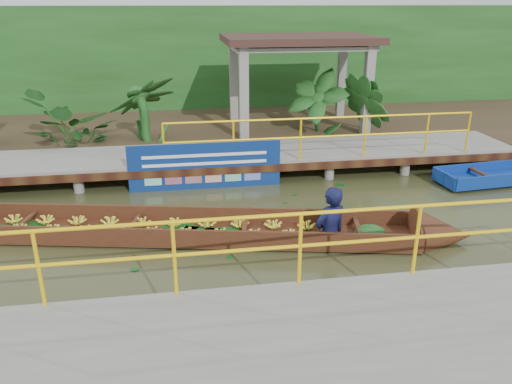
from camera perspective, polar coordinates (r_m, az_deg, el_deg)
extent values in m
plane|color=#34371B|center=(9.58, -4.25, -4.68)|extent=(80.00, 80.00, 0.00)
cube|color=#34261A|center=(16.60, -6.64, 7.19)|extent=(30.00, 8.00, 0.45)
cube|color=slate|center=(12.67, -5.75, 4.17)|extent=(16.00, 2.00, 0.15)
cube|color=black|center=(11.74, -5.41, 2.41)|extent=(16.00, 0.12, 0.18)
cylinder|color=yellow|center=(11.95, 7.78, 8.40)|extent=(7.50, 0.05, 0.05)
cylinder|color=yellow|center=(12.06, 7.67, 6.31)|extent=(7.50, 0.05, 0.05)
cylinder|color=yellow|center=(12.07, 7.66, 6.08)|extent=(0.05, 0.05, 1.00)
cylinder|color=slate|center=(12.43, -24.17, 0.68)|extent=(0.24, 0.24, 0.55)
cylinder|color=slate|center=(13.90, -22.64, 2.94)|extent=(0.24, 0.24, 0.55)
cylinder|color=slate|center=(12.05, -14.98, 1.25)|extent=(0.24, 0.24, 0.55)
cylinder|color=slate|center=(13.56, -14.41, 3.50)|extent=(0.24, 0.24, 0.55)
cylinder|color=slate|center=(11.99, -5.45, 1.80)|extent=(0.24, 0.24, 0.55)
cylinder|color=slate|center=(13.51, -5.93, 4.00)|extent=(0.24, 0.24, 0.55)
cylinder|color=slate|center=(12.27, 3.91, 2.29)|extent=(0.24, 0.24, 0.55)
cylinder|color=slate|center=(13.76, 2.43, 4.40)|extent=(0.24, 0.24, 0.55)
cylinder|color=slate|center=(12.85, 12.64, 2.70)|extent=(0.24, 0.24, 0.55)
cylinder|color=slate|center=(14.28, 10.34, 4.70)|extent=(0.24, 0.24, 0.55)
cylinder|color=slate|center=(13.71, 20.46, 3.01)|extent=(0.24, 0.24, 0.55)
cylinder|color=slate|center=(15.05, 17.58, 4.89)|extent=(0.24, 0.24, 0.55)
cylinder|color=slate|center=(11.99, -5.45, 1.80)|extent=(0.24, 0.24, 0.55)
cube|color=slate|center=(6.08, 9.46, -18.48)|extent=(18.00, 2.40, 0.70)
cylinder|color=yellow|center=(6.32, 6.96, -2.37)|extent=(10.00, 0.05, 0.05)
cylinder|color=yellow|center=(6.51, 6.79, -6.01)|extent=(10.00, 0.05, 0.05)
cylinder|color=yellow|center=(6.53, 6.77, -6.40)|extent=(0.05, 0.05, 1.00)
cube|color=slate|center=(14.07, -1.39, 10.57)|extent=(0.25, 0.25, 2.80)
cube|color=slate|center=(14.98, 12.62, 10.72)|extent=(0.25, 0.25, 2.80)
cube|color=slate|center=(16.42, -2.57, 12.05)|extent=(0.25, 0.25, 2.80)
cube|color=slate|center=(17.21, 9.70, 12.19)|extent=(0.25, 0.25, 2.80)
cube|color=slate|center=(15.41, 4.84, 16.29)|extent=(4.00, 2.60, 0.12)
cube|color=#36201B|center=(15.39, 4.87, 17.03)|extent=(4.40, 3.00, 0.20)
cube|color=#194014|center=(18.75, -7.28, 14.26)|extent=(30.00, 0.80, 4.00)
cube|color=#36160E|center=(9.46, -7.66, -4.74)|extent=(8.42, 2.77, 0.06)
cube|color=#36160E|center=(9.87, -7.17, -2.65)|extent=(8.22, 1.80, 0.36)
cube|color=#36160E|center=(8.94, -8.29, -5.34)|extent=(8.22, 1.80, 0.36)
cone|color=#36160E|center=(9.75, 20.49, -4.62)|extent=(1.23, 1.20, 1.01)
ellipsoid|color=#194014|center=(9.42, 12.88, -4.52)|extent=(0.67, 0.57, 0.27)
imported|color=#0E1133|center=(8.98, 8.71, 0.55)|extent=(0.81, 0.69, 1.89)
cube|color=navy|center=(13.52, 25.97, 1.42)|extent=(3.12, 1.19, 0.10)
cube|color=navy|center=(13.82, 24.87, 2.52)|extent=(3.04, 0.34, 0.30)
cube|color=navy|center=(12.57, 20.71, 1.43)|extent=(0.15, 0.92, 0.30)
cube|color=black|center=(13.16, 24.38, 1.93)|extent=(0.19, 0.92, 0.05)
cube|color=navy|center=(11.67, -5.81, 2.96)|extent=(3.54, 0.03, 1.11)
cube|color=white|center=(11.58, -5.85, 4.20)|extent=(2.88, 0.01, 0.07)
cube|color=white|center=(11.63, -5.82, 3.26)|extent=(2.88, 0.01, 0.07)
imported|color=#194014|center=(14.49, -20.44, 8.20)|extent=(1.29, 1.29, 1.62)
imported|color=#194014|center=(14.23, -12.46, 8.81)|extent=(1.29, 1.29, 1.62)
imported|color=#194014|center=(14.81, 7.48, 9.58)|extent=(1.29, 1.29, 1.62)
imported|color=#194014|center=(15.30, 12.96, 9.59)|extent=(1.29, 1.29, 1.62)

